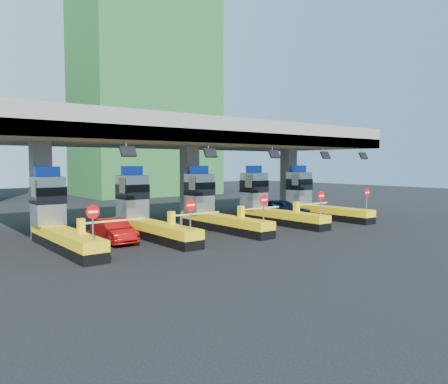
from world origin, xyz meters
TOP-DOWN VIEW (x-y plane):
  - ground at (0.00, 0.00)m, footprint 120.00×120.00m
  - toll_canopy at (0.00, 2.87)m, footprint 28.00×12.09m
  - toll_lane_far_left at (-10.00, 0.28)m, footprint 4.43×8.00m
  - toll_lane_left at (-5.00, 0.28)m, footprint 4.43×8.00m
  - toll_lane_center at (0.00, 0.28)m, footprint 4.43×8.00m
  - toll_lane_right at (5.00, 0.28)m, footprint 4.43×8.00m
  - toll_lane_far_right at (10.00, 0.28)m, footprint 4.43×8.00m
  - bg_building_scaffold at (12.00, 32.00)m, footprint 18.00×12.00m
  - van at (7.14, 1.05)m, footprint 3.33×5.02m
  - red_car at (-7.18, -0.31)m, footprint 1.58×4.03m

SIDE VIEW (x-z plane):
  - ground at x=0.00m, z-range 0.00..0.00m
  - red_car at x=-7.18m, z-range 0.00..1.31m
  - van at x=7.14m, z-range 0.00..1.59m
  - toll_lane_far_left at x=-10.00m, z-range -0.68..3.47m
  - toll_lane_left at x=-5.00m, z-range -0.68..3.47m
  - toll_lane_center at x=0.00m, z-range -0.68..3.47m
  - toll_lane_right at x=5.00m, z-range -0.68..3.47m
  - toll_lane_far_right at x=10.00m, z-range -0.68..3.47m
  - toll_canopy at x=0.00m, z-range 2.63..9.63m
  - bg_building_scaffold at x=12.00m, z-range 0.00..28.00m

